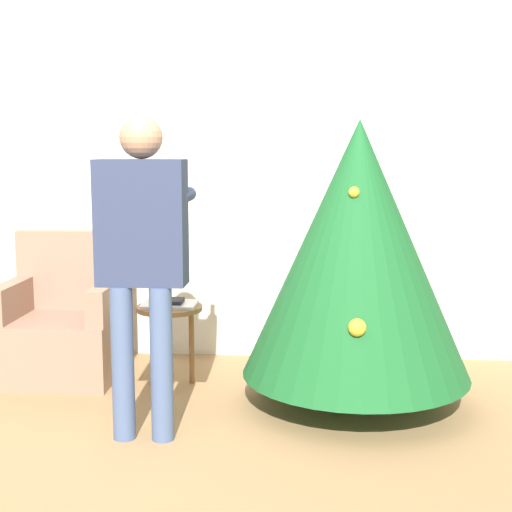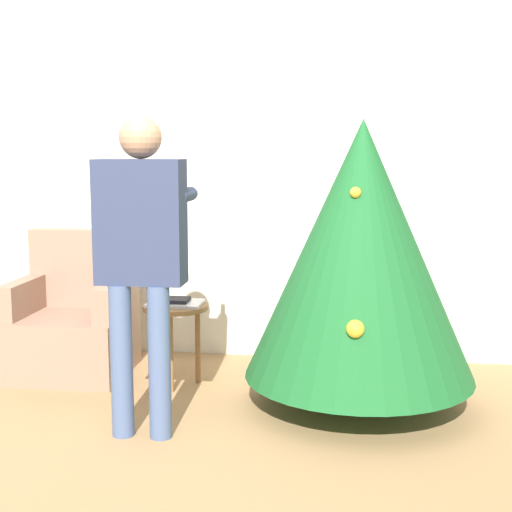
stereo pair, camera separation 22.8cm
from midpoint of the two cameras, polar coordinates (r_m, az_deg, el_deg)
ground_plane at (r=3.50m, az=-12.90°, el=-17.80°), size 14.00×14.00×0.00m
wall_back at (r=5.32m, az=-6.36°, el=6.39°), size 8.00×0.06×2.70m
christmas_tree at (r=4.26m, az=6.60°, el=0.52°), size 1.37×1.37×1.72m
armchair at (r=5.11m, az=-16.37°, el=-5.48°), size 0.77×0.71×0.98m
person_standing at (r=3.80m, az=-10.81°, el=0.80°), size 0.48×0.57×1.72m
side_stool at (r=4.68m, az=-8.31°, el=-5.02°), size 0.43×0.43×0.54m
laptop at (r=4.66m, az=-8.34°, el=-3.85°), size 0.35×0.26×0.02m
book at (r=4.66m, az=-8.34°, el=-3.59°), size 0.17×0.16×0.02m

